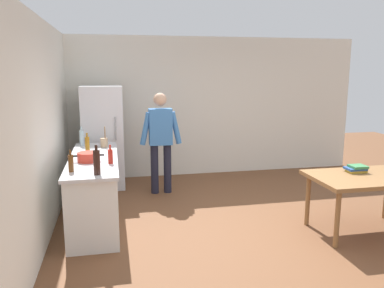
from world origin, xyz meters
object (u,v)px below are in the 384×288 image
Objects in this scene: utensil_jar at (104,142)px; bottle_wine_dark at (97,162)px; dining_table at (366,181)px; refrigerator at (103,137)px; person at (161,136)px; bottle_beer_brown at (71,163)px; book_stack at (356,169)px; bottle_sauce_red at (110,156)px; bottle_water_clear at (82,138)px; cooking_pot at (88,157)px; bottle_oil_amber at (87,144)px.

utensil_jar is 0.94× the size of bottle_wine_dark.
refrigerator is at bearing 140.71° from dining_table.
refrigerator is at bearing 149.77° from person.
bottle_beer_brown is at bearing -97.81° from refrigerator.
refrigerator is at bearing 142.43° from book_stack.
refrigerator is 2.52m from bottle_wine_dark.
bottle_water_clear is at bearing 108.75° from bottle_sauce_red.
utensil_jar is at bearing 88.06° from bottle_wine_dark.
dining_table is at bearing -12.30° from bottle_sauce_red.
refrigerator is 1.06× the size of person.
refrigerator reaches higher than utensil_jar.
cooking_pot is at bearing -81.96° from bottle_water_clear.
dining_table is 3.35m from bottle_wine_dark.
refrigerator is 1.84m from cooking_pot.
book_stack reaches higher than dining_table.
bottle_sauce_red is (0.32, -0.78, -0.02)m from bottle_oil_amber.
dining_table is 0.22m from book_stack.
bottle_wine_dark reaches higher than bottle_oil_amber.
book_stack is (3.47, -1.29, -0.22)m from bottle_oil_amber.
person is 2.19m from bottle_wine_dark.
bottle_beer_brown is (-0.12, -1.10, -0.01)m from bottle_oil_amber.
bottle_water_clear is (-0.16, 1.11, 0.07)m from cooking_pot.
person is 5.31× the size of utensil_jar.
bottle_beer_brown is at bearing -125.56° from person.
bottle_sauce_red reaches higher than cooking_pot.
bottle_oil_amber reaches higher than dining_table.
person is at bearing 54.44° from bottle_beer_brown.
utensil_jar is 1.62m from bottle_wine_dark.
refrigerator is 2.02m from bottle_sauce_red.
person is 1.67m from bottle_sauce_red.
cooking_pot is at bearing 148.50° from bottle_sauce_red.
cooking_pot is 0.61m from bottle_oil_amber.
utensil_jar is 1.14× the size of bottle_oil_amber.
cooking_pot is 1.18× the size of bottle_wine_dark.
bottle_water_clear reaches higher than bottle_oil_amber.
bottle_wine_dark reaches higher than bottle_water_clear.
dining_table is 3.57m from cooking_pot.
bottle_water_clear reaches higher than bottle_beer_brown.
bottle_wine_dark is at bearing -82.25° from bottle_oil_amber.
refrigerator reaches higher than cooking_pot.
refrigerator is 6.43× the size of bottle_oil_amber.
refrigerator is 5.62× the size of utensil_jar.
book_stack is (3.59, -0.19, -0.21)m from bottle_beer_brown.
person is at bearing 49.43° from cooking_pot.
cooking_pot is at bearing -85.78° from bottle_oil_amber.
book_stack is (3.27, -2.52, -0.10)m from refrigerator.
utensil_jar is at bearing -159.36° from person.
bottle_oil_amber reaches higher than bottle_beer_brown.
person reaches higher than cooking_pot.
bottle_sauce_red is at bearing -85.16° from utensil_jar.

